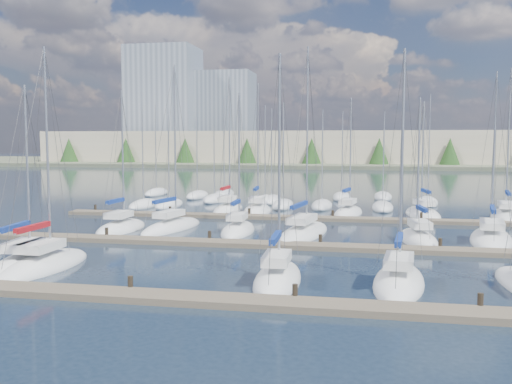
% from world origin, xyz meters
% --- Properties ---
extents(ground, '(400.00, 400.00, 0.00)m').
position_xyz_m(ground, '(0.00, 60.00, 0.00)').
color(ground, '#1E2C3C').
rests_on(ground, ground).
extents(dock_near, '(44.00, 1.93, 1.10)m').
position_xyz_m(dock_near, '(0.00, 2.01, 0.15)').
color(dock_near, '#6B5E4C').
rests_on(dock_near, ground).
extents(dock_mid, '(44.00, 1.93, 1.10)m').
position_xyz_m(dock_mid, '(0.00, 16.01, 0.15)').
color(dock_mid, '#6B5E4C').
rests_on(dock_mid, ground).
extents(dock_far, '(44.00, 1.93, 1.10)m').
position_xyz_m(dock_far, '(0.00, 30.01, 0.15)').
color(dock_far, '#6B5E4C').
rests_on(dock_far, ground).
extents(sailboat_l, '(3.29, 7.48, 11.23)m').
position_xyz_m(sailboat_l, '(10.87, 20.22, 0.18)').
color(sailboat_l, white).
rests_on(sailboat_l, ground).
extents(sailboat_r, '(4.03, 9.50, 14.90)m').
position_xyz_m(sailboat_r, '(20.07, 34.58, 0.19)').
color(sailboat_r, white).
rests_on(sailboat_r, ground).
extents(sailboat_q, '(3.98, 8.49, 11.89)m').
position_xyz_m(sailboat_q, '(12.51, 35.02, 0.17)').
color(sailboat_q, white).
rests_on(sailboat_q, ground).
extents(sailboat_k, '(4.40, 10.59, 15.31)m').
position_xyz_m(sailboat_k, '(2.34, 21.23, 0.18)').
color(sailboat_k, white).
rests_on(sailboat_k, ground).
extents(sailboat_i, '(4.00, 9.09, 14.31)m').
position_xyz_m(sailboat_i, '(-8.76, 22.22, 0.19)').
color(sailboat_i, white).
rests_on(sailboat_i, ground).
extents(sailboat_j, '(2.63, 6.96, 11.86)m').
position_xyz_m(sailboat_j, '(-2.97, 21.59, 0.18)').
color(sailboat_j, white).
rests_on(sailboat_j, ground).
extents(sailboat_n, '(2.53, 8.11, 14.56)m').
position_xyz_m(sailboat_n, '(-7.07, 34.84, 0.20)').
color(sailboat_n, white).
rests_on(sailboat_n, ground).
extents(sailboat_c, '(3.13, 8.11, 13.47)m').
position_xyz_m(sailboat_c, '(-11.15, 7.12, 0.18)').
color(sailboat_c, white).
rests_on(sailboat_c, ground).
extents(sailboat_b, '(3.41, 8.35, 11.34)m').
position_xyz_m(sailboat_b, '(-12.43, 7.17, 0.17)').
color(sailboat_b, white).
rests_on(sailboat_b, ground).
extents(sailboat_h, '(2.95, 7.21, 12.17)m').
position_xyz_m(sailboat_h, '(-12.67, 20.88, 0.18)').
color(sailboat_h, white).
rests_on(sailboat_h, ground).
extents(sailboat_d, '(2.67, 7.68, 12.58)m').
position_xyz_m(sailboat_d, '(2.64, 6.38, 0.19)').
color(sailboat_d, white).
rests_on(sailboat_d, ground).
extents(sailboat_e, '(3.28, 8.14, 12.73)m').
position_xyz_m(sailboat_e, '(8.81, 7.00, 0.18)').
color(sailboat_e, white).
rests_on(sailboat_e, ground).
extents(sailboat_o, '(3.20, 7.54, 13.89)m').
position_xyz_m(sailboat_o, '(-3.93, 34.62, 0.19)').
color(sailboat_o, white).
rests_on(sailboat_o, ground).
extents(sailboat_m, '(4.44, 9.85, 13.08)m').
position_xyz_m(sailboat_m, '(16.09, 21.25, 0.17)').
color(sailboat_m, white).
rests_on(sailboat_m, ground).
extents(sailboat_p, '(3.62, 7.43, 12.30)m').
position_xyz_m(sailboat_p, '(5.32, 34.55, 0.19)').
color(sailboat_p, white).
rests_on(sailboat_p, ground).
extents(distant_boats, '(36.93, 20.75, 13.30)m').
position_xyz_m(distant_boats, '(-4.34, 43.76, 0.29)').
color(distant_boats, '#9EA0A5').
rests_on(distant_boats, ground).
extents(shoreline, '(400.00, 60.00, 38.00)m').
position_xyz_m(shoreline, '(-13.29, 149.77, 7.44)').
color(shoreline, '#666B51').
rests_on(shoreline, ground).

